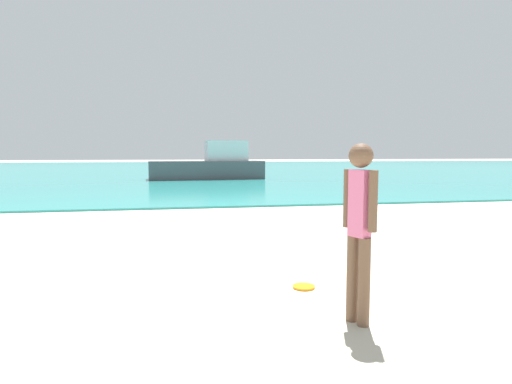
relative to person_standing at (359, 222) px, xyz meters
The scene contains 4 objects.
water 38.32m from the person_standing, 90.57° to the left, with size 160.00×60.00×0.06m, color teal.
person_standing is the anchor object (origin of this frame).
frisbee 1.42m from the person_standing, 99.78° to the left, with size 0.26×0.26×0.03m, color orange.
boat_near 20.97m from the person_standing, 89.07° to the left, with size 6.57×2.54×2.19m.
Camera 1 is at (-1.23, 3.93, 1.56)m, focal length 29.80 mm.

